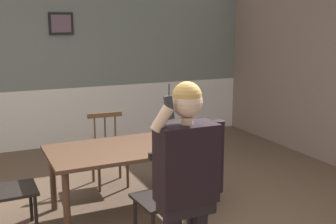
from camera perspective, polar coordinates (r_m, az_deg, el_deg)
The scene contains 6 objects.
room_back_partition at distance 7.36m, azimuth -12.77°, elevation 6.26°, with size 6.54×0.17×2.87m.
dining_table at distance 4.67m, azimuth -5.05°, elevation -5.66°, with size 1.82×0.96×0.75m.
chair_near_window at distance 3.99m, azimuth -0.61°, elevation -11.60°, with size 0.51×0.51×1.00m.
chair_by_doorway at distance 5.51m, azimuth -8.09°, elevation -5.14°, with size 0.48×0.48×0.93m.
chair_at_table_head at distance 4.49m, azimuth -20.92°, elevation -9.81°, with size 0.46×0.46×0.95m.
person_figure at distance 3.06m, azimuth 2.62°, elevation -9.10°, with size 0.59×0.24×1.69m.
Camera 1 is at (-1.51, -3.48, 2.07)m, focal length 44.65 mm.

